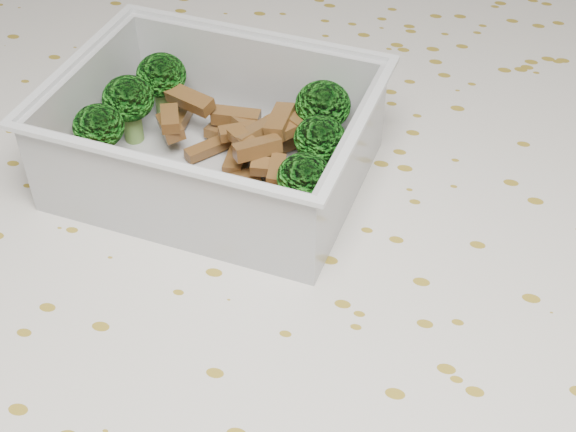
# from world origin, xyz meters

# --- Properties ---
(dining_table) EXTENTS (1.40, 0.90, 0.75)m
(dining_table) POSITION_xyz_m (0.00, 0.00, 0.67)
(dining_table) COLOR brown
(dining_table) RESTS_ON ground
(tablecloth) EXTENTS (1.46, 0.96, 0.19)m
(tablecloth) POSITION_xyz_m (0.00, 0.00, 0.72)
(tablecloth) COLOR silver
(tablecloth) RESTS_ON dining_table
(lunch_container) EXTENTS (0.20, 0.16, 0.06)m
(lunch_container) POSITION_xyz_m (-0.06, 0.05, 0.78)
(lunch_container) COLOR silver
(lunch_container) RESTS_ON tablecloth
(broccoli_florets) EXTENTS (0.16, 0.11, 0.05)m
(broccoli_florets) POSITION_xyz_m (-0.05, 0.06, 0.79)
(broccoli_florets) COLOR #608C3F
(broccoli_florets) RESTS_ON lunch_container
(meat_pile) EXTENTS (0.10, 0.08, 0.03)m
(meat_pile) POSITION_xyz_m (-0.04, 0.07, 0.78)
(meat_pile) COLOR brown
(meat_pile) RESTS_ON lunch_container
(sausage) EXTENTS (0.16, 0.04, 0.02)m
(sausage) POSITION_xyz_m (-0.06, 0.01, 0.77)
(sausage) COLOR #CC4714
(sausage) RESTS_ON lunch_container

